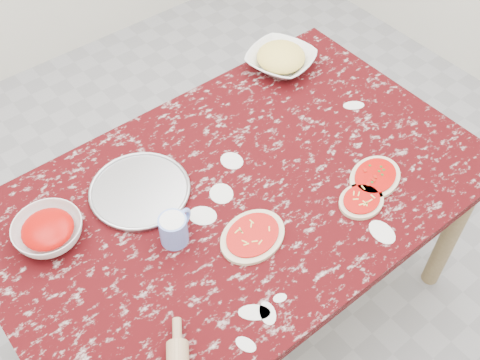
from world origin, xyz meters
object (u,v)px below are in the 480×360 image
object	(u,v)px
worktable	(240,206)
flour_mug	(174,229)
pizza_tray	(140,191)
sauce_bowl	(49,232)
cheese_bowl	(281,61)

from	to	relation	value
worktable	flour_mug	distance (m)	0.30
pizza_tray	sauce_bowl	world-z (taller)	sauce_bowl
flour_mug	sauce_bowl	bearing A→B (deg)	141.18
pizza_tray	cheese_bowl	size ratio (longest dim) A/B	1.26
cheese_bowl	pizza_tray	bearing A→B (deg)	-165.58
pizza_tray	cheese_bowl	bearing A→B (deg)	14.42
worktable	cheese_bowl	distance (m)	0.66
sauce_bowl	pizza_tray	bearing A→B (deg)	-2.82
pizza_tray	worktable	bearing A→B (deg)	-36.93
worktable	sauce_bowl	world-z (taller)	sauce_bowl
worktable	sauce_bowl	xyz separation A→B (m)	(-0.56, 0.21, 0.12)
cheese_bowl	flour_mug	world-z (taller)	flour_mug
cheese_bowl	flour_mug	distance (m)	0.89
pizza_tray	cheese_bowl	world-z (taller)	cheese_bowl
pizza_tray	flour_mug	bearing A→B (deg)	-93.27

